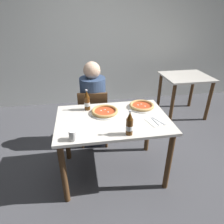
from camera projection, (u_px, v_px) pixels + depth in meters
The scene contains 12 objects.
ground_plane at pixel (113, 171), 2.48m from camera, with size 8.00×8.00×0.00m, color #4C4C51.
back_wall_tiled at pixel (94, 38), 3.80m from camera, with size 7.00×0.10×2.60m, color white.
dining_table_main at pixel (113, 127), 2.18m from camera, with size 1.20×0.80×0.75m.
chair_behind_table at pixel (94, 115), 2.76m from camera, with size 0.44×0.44×0.85m.
diner_seated at pixel (94, 107), 2.76m from camera, with size 0.34×0.34×1.21m.
dining_table_background at pixel (185, 84), 3.56m from camera, with size 0.80×0.70×0.75m.
pizza_margherita_near at pixel (105, 112), 2.22m from camera, with size 0.32×0.32×0.04m.
pizza_marinara_far at pixel (142, 106), 2.36m from camera, with size 0.32×0.32×0.04m.
beer_bottle_left at pixel (87, 101), 2.27m from camera, with size 0.07×0.07×0.25m.
beer_bottle_center at pixel (129, 125), 1.81m from camera, with size 0.07×0.07×0.25m.
napkin_with_cutlery at pixel (157, 121), 2.07m from camera, with size 0.22×0.22×0.01m.
paper_cup at pixel (73, 135), 1.76m from camera, with size 0.07×0.07×0.10m, color white.
Camera 1 is at (-0.31, -1.83, 1.79)m, focal length 31.91 mm.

